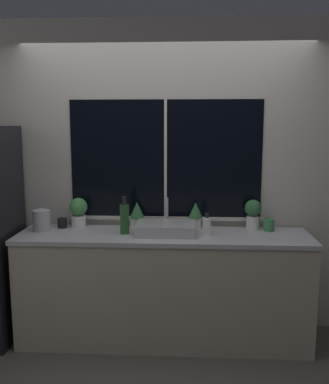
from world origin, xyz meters
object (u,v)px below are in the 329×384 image
kettle (42,219)px  potted_plant_center_right (196,214)px  potted_plant_far_right (253,213)px  mug_green (269,225)px  potted_plant_far_left (78,211)px  potted_plant_center_left (137,214)px  sink (166,228)px  soap_bottle (207,226)px  mug_black (62,223)px  bottle_tall (125,218)px

kettle → potted_plant_center_right: bearing=6.3°
potted_plant_far_right → mug_green: potted_plant_far_right is taller
potted_plant_far_left → potted_plant_center_left: (0.52, -0.00, -0.02)m
potted_plant_center_left → potted_plant_center_right: 0.51m
sink → potted_plant_far_right: bearing=14.1°
potted_plant_center_right → potted_plant_far_left: bearing=180.0°
sink → soap_bottle: (0.34, -0.03, 0.03)m
potted_plant_far_left → soap_bottle: (1.11, -0.21, -0.06)m
soap_bottle → mug_green: 0.55m
sink → mug_black: sink is taller
sink → kettle: 1.06m
potted_plant_far_left → potted_plant_far_right: bearing=-0.0°
potted_plant_far_left → bottle_tall: bearing=-25.7°
sink → mug_black: (-0.91, 0.14, -0.00)m
sink → potted_plant_center_right: sink is taller
potted_plant_far_left → soap_bottle: bearing=-10.9°
sink → mug_green: sink is taller
potted_plant_center_left → kettle: (-0.80, -0.14, -0.02)m
potted_plant_far_right → sink: bearing=-165.9°
sink → potted_plant_far_left: size_ratio=1.87×
potted_plant_center_left → mug_green: potted_plant_center_left is taller
mug_green → kettle: 1.92m
soap_bottle → potted_plant_center_right: bearing=112.4°
potted_plant_far_left → bottle_tall: bottle_tall is taller
potted_plant_center_left → mug_green: (1.13, -0.06, -0.07)m
potted_plant_center_left → potted_plant_center_right: bearing=0.0°
potted_plant_far_left → kettle: bearing=-153.1°
potted_plant_center_right → kettle: bearing=-173.7°
potted_plant_far_left → kettle: 0.32m
sink → potted_plant_center_left: bearing=144.5°
potted_plant_center_right → potted_plant_far_right: potted_plant_far_right is taller
sink → kettle: sink is taller
bottle_tall → potted_plant_far_left: bearing=154.3°
potted_plant_far_right → kettle: potted_plant_far_right is taller
kettle → bottle_tall: bearing=-5.4°
potted_plant_center_right → mug_green: bearing=-5.2°
soap_bottle → bottle_tall: bearing=179.6°
kettle → soap_bottle: bearing=-3.0°
sink → potted_plant_far_left: bearing=166.6°
potted_plant_far_left → mug_green: size_ratio=2.51×
potted_plant_center_left → mug_black: (-0.65, -0.04, -0.08)m
potted_plant_center_right → soap_bottle: 0.24m
sink → potted_plant_center_left: size_ratio=2.13×
soap_bottle → bottle_tall: bottle_tall is taller
sink → potted_plant_far_left: sink is taller
mug_black → kettle: (-0.15, -0.10, 0.05)m
potted_plant_far_left → soap_bottle: potted_plant_far_left is taller
sink → mug_green: bearing=8.5°
potted_plant_center_right → bottle_tall: 0.62m
potted_plant_center_left → potted_plant_far_left: bearing=180.0°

